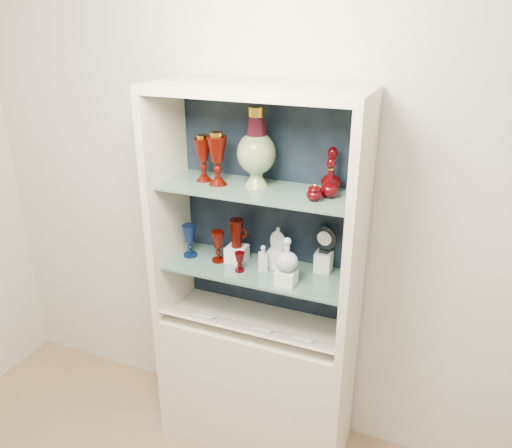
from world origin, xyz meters
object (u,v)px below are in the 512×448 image
at_px(cobalt_goblet, 190,241).
at_px(ruby_decanter_a, 330,175).
at_px(flat_flask, 278,239).
at_px(clear_round_decanter, 287,255).
at_px(pedestal_lamp_left, 203,158).
at_px(pedestal_lamp_right, 217,159).
at_px(ruby_pitcher, 237,233).
at_px(ruby_goblet_small, 240,262).
at_px(cameo_medallion, 325,239).
at_px(ruby_decanter_b, 332,168).
at_px(clear_square_bottle, 263,258).
at_px(enamel_urn, 256,148).
at_px(ruby_goblet_tall, 218,246).
at_px(lidded_bowl, 314,192).

bearing_deg(cobalt_goblet, ruby_decanter_a, 0.59).
relative_size(flat_flask, clear_round_decanter, 0.79).
bearing_deg(flat_flask, clear_round_decanter, -45.91).
bearing_deg(flat_flask, cobalt_goblet, -161.36).
bearing_deg(pedestal_lamp_left, pedestal_lamp_right, -18.31).
bearing_deg(pedestal_lamp_left, ruby_pitcher, 9.27).
xyz_separation_m(ruby_goblet_small, cameo_medallion, (0.38, 0.16, 0.12)).
distance_m(ruby_decanter_b, ruby_goblet_small, 0.64).
xyz_separation_m(ruby_decanter_b, clear_square_bottle, (-0.29, -0.10, -0.46)).
xyz_separation_m(ruby_decanter_b, clear_round_decanter, (-0.14, -0.19, -0.38)).
bearing_deg(enamel_urn, ruby_goblet_tall, -170.90).
bearing_deg(enamel_urn, clear_square_bottle, -36.20).
bearing_deg(cobalt_goblet, clear_round_decanter, -8.88).
relative_size(ruby_decanter_a, ruby_pitcher, 1.38).
xyz_separation_m(pedestal_lamp_right, ruby_pitcher, (0.07, 0.06, -0.39)).
xyz_separation_m(ruby_decanter_a, clear_round_decanter, (-0.16, -0.10, -0.37)).
height_order(pedestal_lamp_right, ruby_decanter_b, pedestal_lamp_right).
bearing_deg(clear_round_decanter, ruby_goblet_small, 172.85).
bearing_deg(ruby_goblet_tall, lidded_bowl, -6.38).
distance_m(ruby_decanter_a, ruby_pitcher, 0.60).
height_order(clear_square_bottle, clear_round_decanter, clear_round_decanter).
xyz_separation_m(ruby_goblet_tall, ruby_goblet_small, (0.14, -0.06, -0.03)).
height_order(cobalt_goblet, flat_flask, flat_flask).
bearing_deg(pedestal_lamp_right, ruby_decanter_a, 2.29).
bearing_deg(cameo_medallion, pedestal_lamp_left, -164.20).
bearing_deg(ruby_decanter_b, cameo_medallion, 156.69).
bearing_deg(ruby_decanter_b, cobalt_goblet, -172.10).
distance_m(cobalt_goblet, ruby_goblet_small, 0.32).
xyz_separation_m(pedestal_lamp_left, flat_flask, (0.37, 0.05, -0.38)).
distance_m(pedestal_lamp_right, flat_flask, 0.49).
relative_size(ruby_decanter_a, flat_flask, 1.62).
distance_m(ruby_decanter_b, flat_flask, 0.45).
height_order(ruby_decanter_b, ruby_goblet_tall, ruby_decanter_b).
distance_m(pedestal_lamp_right, ruby_decanter_a, 0.54).
bearing_deg(clear_round_decanter, enamel_urn, 149.13).
distance_m(clear_square_bottle, cameo_medallion, 0.31).
height_order(ruby_goblet_small, flat_flask, flat_flask).
relative_size(lidded_bowl, flat_flask, 0.64).
relative_size(enamel_urn, ruby_decanter_b, 1.70).
xyz_separation_m(pedestal_lamp_right, clear_square_bottle, (0.23, 0.01, -0.48)).
distance_m(ruby_decanter_b, ruby_pitcher, 0.59).
distance_m(pedestal_lamp_right, enamel_urn, 0.19).
bearing_deg(clear_round_decanter, pedestal_lamp_right, 168.98).
bearing_deg(ruby_decanter_a, pedestal_lamp_left, 179.19).
xyz_separation_m(pedestal_lamp_right, cameo_medallion, (0.50, 0.12, -0.37)).
bearing_deg(pedestal_lamp_left, ruby_goblet_tall, -11.88).
bearing_deg(ruby_decanter_b, pedestal_lamp_left, -172.43).
relative_size(cobalt_goblet, clear_square_bottle, 1.28).
xyz_separation_m(pedestal_lamp_left, cobalt_goblet, (-0.09, -0.02, -0.45)).
height_order(clear_square_bottle, cameo_medallion, cameo_medallion).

